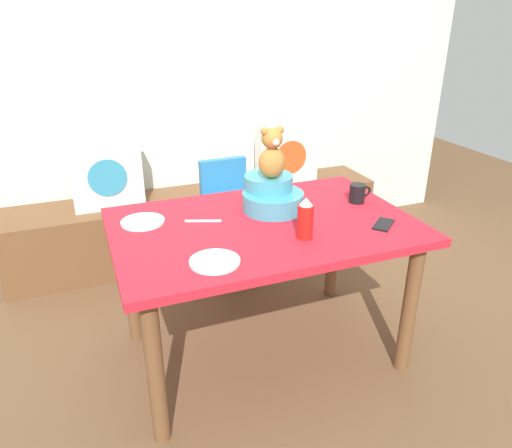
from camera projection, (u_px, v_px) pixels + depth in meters
ground_plane at (263, 350)px, 2.50m from camera, size 8.00×8.00×0.00m
back_wall at (183, 65)px, 3.22m from camera, size 4.40×0.10×2.60m
window_bench at (201, 224)px, 3.43m from camera, size 2.60×0.44×0.46m
pillow_floral_left at (106, 175)px, 3.02m from camera, size 0.44×0.15×0.44m
pillow_floral_right at (287, 155)px, 3.44m from camera, size 0.44×0.15×0.44m
book_stack at (229, 185)px, 3.39m from camera, size 0.20×0.14×0.08m
dining_table at (264, 242)px, 2.23m from camera, size 1.38×0.91×0.74m
highchair at (230, 206)px, 2.96m from camera, size 0.34×0.46×0.79m
infant_seat_teal at (271, 195)px, 2.32m from camera, size 0.30×0.33×0.16m
teddy_bear at (272, 154)px, 2.24m from camera, size 0.13×0.12×0.25m
ketchup_bottle at (305, 219)px, 2.01m from camera, size 0.07×0.07×0.18m
coffee_mug at (358, 193)px, 2.41m from camera, size 0.12×0.08×0.09m
dinner_plate_near at (143, 222)px, 2.19m from camera, size 0.20×0.20×0.01m
dinner_plate_far at (215, 261)px, 1.84m from camera, size 0.20×0.20×0.01m
cell_phone at (384, 224)px, 2.16m from camera, size 0.15×0.15×0.01m
table_fork at (203, 221)px, 2.20m from camera, size 0.16×0.07×0.01m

